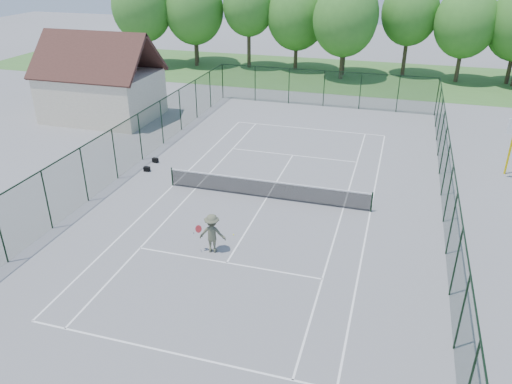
# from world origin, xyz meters

# --- Properties ---
(ground) EXTENTS (140.00, 140.00, 0.00)m
(ground) POSITION_xyz_m (0.00, 0.00, 0.00)
(ground) COLOR gray
(ground) RESTS_ON ground
(grass_far) EXTENTS (80.00, 16.00, 0.01)m
(grass_far) POSITION_xyz_m (0.00, 30.00, 0.01)
(grass_far) COLOR #457833
(grass_far) RESTS_ON ground
(court_lines) EXTENTS (11.05, 23.85, 0.01)m
(court_lines) POSITION_xyz_m (0.00, 0.00, 0.00)
(court_lines) COLOR white
(court_lines) RESTS_ON ground
(tennis_net) EXTENTS (11.08, 0.08, 1.10)m
(tennis_net) POSITION_xyz_m (0.00, 0.00, 0.58)
(tennis_net) COLOR black
(tennis_net) RESTS_ON ground
(fence_enclosure) EXTENTS (18.05, 36.05, 3.02)m
(fence_enclosure) POSITION_xyz_m (0.00, 0.00, 1.56)
(fence_enclosure) COLOR #15331D
(fence_enclosure) RESTS_ON ground
(utility_building) EXTENTS (8.60, 6.27, 6.63)m
(utility_building) POSITION_xyz_m (-16.00, 10.00, 3.12)
(utility_building) COLOR beige
(utility_building) RESTS_ON ground
(tree_line_far) EXTENTS (39.40, 6.40, 9.70)m
(tree_line_far) POSITION_xyz_m (0.00, 30.00, 5.99)
(tree_line_far) COLOR #443825
(tree_line_far) RESTS_ON ground
(sports_bag_a) EXTENTS (0.39, 0.26, 0.29)m
(sports_bag_a) POSITION_xyz_m (-7.98, 2.78, 0.14)
(sports_bag_a) COLOR black
(sports_bag_a) RESTS_ON ground
(sports_bag_b) EXTENTS (0.39, 0.25, 0.29)m
(sports_bag_b) POSITION_xyz_m (-7.84, 1.40, 0.14)
(sports_bag_b) COLOR black
(sports_bag_b) RESTS_ON ground
(tennis_player) EXTENTS (1.75, 0.90, 1.81)m
(tennis_player) POSITION_xyz_m (-0.90, -5.69, 0.91)
(tennis_player) COLOR #555841
(tennis_player) RESTS_ON ground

